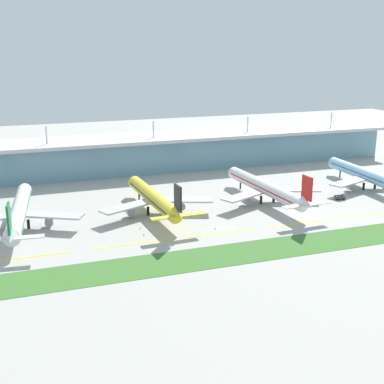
{
  "coord_description": "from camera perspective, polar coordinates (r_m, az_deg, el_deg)",
  "views": [
    {
      "loc": [
        -74.47,
        -174.21,
        67.77
      ],
      "look_at": [
        -2.76,
        28.6,
        7.0
      ],
      "focal_mm": 49.27,
      "sensor_mm": 36.0,
      "label": 1
    }
  ],
  "objects": [
    {
      "name": "ground_plane",
      "position": [
        201.22,
        3.47,
        -3.94
      ],
      "size": [
        600.0,
        600.0,
        0.0
      ],
      "primitive_type": "plane",
      "color": "#A8A59E"
    },
    {
      "name": "safety_cone_right_wingtip",
      "position": [
        200.01,
        2.51,
        -3.94
      ],
      "size": [
        0.56,
        0.56,
        0.7
      ],
      "primitive_type": "cone",
      "color": "orange",
      "rests_on": "ground"
    },
    {
      "name": "taxiway_stripe_mid_west",
      "position": [
        186.49,
        -6.57,
        -5.64
      ],
      "size": [
        28.0,
        0.7,
        0.04
      ],
      "primitive_type": "cube",
      "color": "yellow",
      "rests_on": "ground"
    },
    {
      "name": "airliner_far_middle",
      "position": [
        234.02,
        8.02,
        0.43
      ],
      "size": [
        48.71,
        69.83,
        18.9
      ],
      "color": "white",
      "rests_on": "ground"
    },
    {
      "name": "taxiway_stripe_east",
      "position": [
        229.84,
        19.04,
        -2.26
      ],
      "size": [
        28.0,
        0.7,
        0.04
      ],
      "primitive_type": "cube",
      "color": "yellow",
      "rests_on": "ground"
    },
    {
      "name": "taxiway_stripe_mid_east",
      "position": [
        210.95,
        11.75,
        -3.3
      ],
      "size": [
        28.0,
        0.7,
        0.04
      ],
      "primitive_type": "cube",
      "color": "yellow",
      "rests_on": "ground"
    },
    {
      "name": "airliner_nearest",
      "position": [
        209.46,
        -18.24,
        -2.07
      ],
      "size": [
        48.51,
        71.78,
        18.9
      ],
      "color": "silver",
      "rests_on": "ground"
    },
    {
      "name": "safety_cone_nose_front",
      "position": [
        194.13,
        -5.23,
        -4.62
      ],
      "size": [
        0.56,
        0.56,
        0.7
      ],
      "primitive_type": "cone",
      "color": "orange",
      "rests_on": "ground"
    },
    {
      "name": "grass_verge",
      "position": [
        180.28,
        6.52,
        -6.4
      ],
      "size": [
        300.0,
        18.0,
        0.1
      ],
      "primitive_type": "cube",
      "color": "#3D702D",
      "rests_on": "ground"
    },
    {
      "name": "taxiway_stripe_west",
      "position": [
        182.72,
        -17.08,
        -6.73
      ],
      "size": [
        28.0,
        0.7,
        0.04
      ],
      "primitive_type": "cube",
      "color": "yellow",
      "rests_on": "ground"
    },
    {
      "name": "taxiway_stripe_centre",
      "position": [
        196.17,
        3.17,
        -4.45
      ],
      "size": [
        28.0,
        0.7,
        0.04
      ],
      "primitive_type": "cube",
      "color": "yellow",
      "rests_on": "ground"
    },
    {
      "name": "pushback_tug",
      "position": [
        246.17,
        15.7,
        -0.54
      ],
      "size": [
        4.69,
        3.04,
        1.85
      ],
      "color": "#333842",
      "rests_on": "ground"
    },
    {
      "name": "terminal_building",
      "position": [
        294.33,
        -4.44,
        4.32
      ],
      "size": [
        288.0,
        34.0,
        27.73
      ],
      "color": "#6693A8",
      "rests_on": "ground"
    },
    {
      "name": "airliner_near_middle",
      "position": [
        216.83,
        -4.12,
        -0.69
      ],
      "size": [
        48.74,
        64.56,
        18.9
      ],
      "color": "yellow",
      "rests_on": "ground"
    },
    {
      "name": "safety_cone_left_wingtip",
      "position": [
        201.35,
        -5.63,
        -3.87
      ],
      "size": [
        0.56,
        0.56,
        0.7
      ],
      "primitive_type": "cone",
      "color": "orange",
      "rests_on": "ground"
    },
    {
      "name": "airliner_farthest",
      "position": [
        267.33,
        18.54,
        1.68
      ],
      "size": [
        48.78,
        68.97,
        18.9
      ],
      "color": "#9ED1EA",
      "rests_on": "ground"
    }
  ]
}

